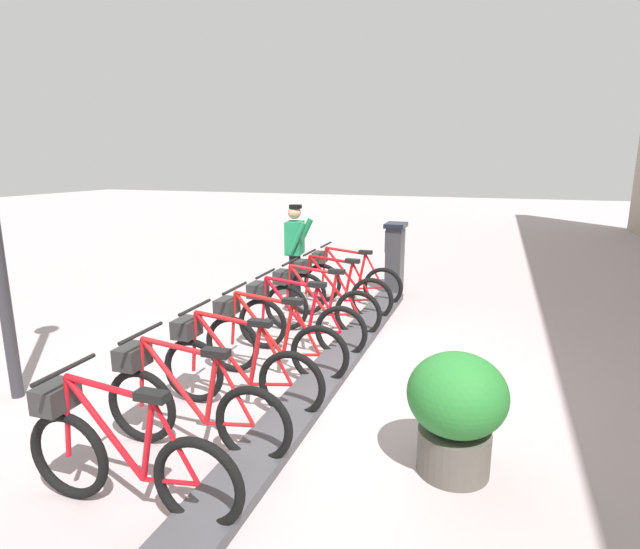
{
  "coord_description": "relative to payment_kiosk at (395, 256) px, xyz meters",
  "views": [
    {
      "loc": [
        -1.67,
        4.97,
        2.38
      ],
      "look_at": [
        0.5,
        -1.17,
        0.9
      ],
      "focal_mm": 28.1,
      "sensor_mm": 36.0,
      "label": 1
    }
  ],
  "objects": [
    {
      "name": "ground_plane",
      "position": [
        -0.05,
        4.04,
        -0.67
      ],
      "size": [
        60.0,
        60.0,
        0.0
      ],
      "primitive_type": "plane",
      "color": "#B09FA1"
    },
    {
      "name": "worker_near_rack",
      "position": [
        1.5,
        1.18,
        0.24
      ],
      "size": [
        0.49,
        0.66,
        1.66
      ],
      "color": "white",
      "rests_on": "ground"
    },
    {
      "name": "bike_docked_5",
      "position": [
        0.57,
        5.03,
        -0.24
      ],
      "size": [
        1.72,
        0.54,
        1.02
      ],
      "color": "black",
      "rests_on": "ground"
    },
    {
      "name": "payment_kiosk",
      "position": [
        0.0,
        0.0,
        0.0
      ],
      "size": [
        0.36,
        0.52,
        1.28
      ],
      "color": "#38383D",
      "rests_on": "ground"
    },
    {
      "name": "bike_docked_7",
      "position": [
        0.57,
        6.6,
        -0.24
      ],
      "size": [
        1.72,
        0.54,
        1.02
      ],
      "color": "black",
      "rests_on": "ground"
    },
    {
      "name": "dock_rail_base",
      "position": [
        -0.05,
        4.04,
        -0.62
      ],
      "size": [
        0.44,
        7.07,
        0.1
      ],
      "primitive_type": "cube",
      "color": "#47474C",
      "rests_on": "ground"
    },
    {
      "name": "planter_bush",
      "position": [
        -1.54,
        5.37,
        -0.12
      ],
      "size": [
        0.76,
        0.76,
        0.97
      ],
      "color": "#59544C",
      "rests_on": "ground"
    },
    {
      "name": "bike_docked_1",
      "position": [
        0.57,
        1.89,
        -0.24
      ],
      "size": [
        1.72,
        0.54,
        1.02
      ],
      "color": "black",
      "rests_on": "ground"
    },
    {
      "name": "bike_docked_6",
      "position": [
        0.57,
        5.81,
        -0.24
      ],
      "size": [
        1.72,
        0.54,
        1.02
      ],
      "color": "black",
      "rests_on": "ground"
    },
    {
      "name": "bike_docked_3",
      "position": [
        0.57,
        3.46,
        -0.24
      ],
      "size": [
        1.72,
        0.54,
        1.02
      ],
      "color": "black",
      "rests_on": "ground"
    },
    {
      "name": "bike_docked_0",
      "position": [
        0.57,
        1.11,
        -0.24
      ],
      "size": [
        1.72,
        0.54,
        1.02
      ],
      "color": "black",
      "rests_on": "ground"
    },
    {
      "name": "bike_docked_4",
      "position": [
        0.57,
        4.24,
        -0.24
      ],
      "size": [
        1.72,
        0.54,
        1.02
      ],
      "color": "black",
      "rests_on": "ground"
    },
    {
      "name": "bike_docked_2",
      "position": [
        0.57,
        2.68,
        -0.24
      ],
      "size": [
        1.72,
        0.54,
        1.02
      ],
      "color": "black",
      "rests_on": "ground"
    }
  ]
}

